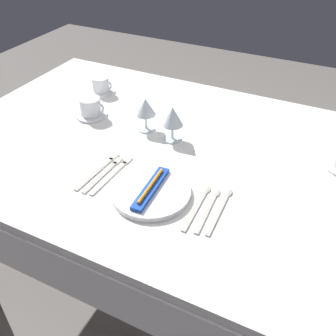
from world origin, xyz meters
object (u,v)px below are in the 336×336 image
(wine_glass_left, at_px, (146,108))
(spoon_dessert, at_px, (210,204))
(dinner_plate, at_px, (151,192))
(coffee_cup_far, at_px, (91,106))
(coffee_cup_right, at_px, (101,84))
(spoon_tea, at_px, (222,205))
(toothbrush_package, at_px, (151,188))
(fork_inner, at_px, (105,173))
(fork_salad, at_px, (100,169))
(fork_outer, at_px, (114,173))
(spoon_soup, at_px, (200,202))
(wine_glass_centre, at_px, (173,118))

(wine_glass_left, bearing_deg, spoon_dessert, -37.85)
(spoon_dessert, bearing_deg, dinner_plate, -169.22)
(coffee_cup_far, bearing_deg, coffee_cup_right, 113.27)
(dinner_plate, xyz_separation_m, spoon_tea, (0.22, 0.05, -0.01))
(toothbrush_package, relative_size, fork_inner, 1.00)
(fork_salad, height_order, spoon_dessert, spoon_dessert)
(dinner_plate, relative_size, fork_outer, 1.10)
(fork_inner, relative_size, wine_glass_left, 1.61)
(fork_outer, distance_m, coffee_cup_right, 0.61)
(spoon_dessert, bearing_deg, coffee_cup_far, 155.53)
(fork_inner, bearing_deg, dinner_plate, -7.62)
(spoon_dessert, distance_m, coffee_cup_far, 0.70)
(spoon_soup, relative_size, spoon_tea, 0.99)
(coffee_cup_right, xyz_separation_m, wine_glass_centre, (0.46, -0.21, 0.05))
(fork_inner, bearing_deg, wine_glass_centre, 68.57)
(fork_inner, bearing_deg, fork_salad, 164.51)
(fork_salad, height_order, coffee_cup_far, coffee_cup_far)
(dinner_plate, relative_size, wine_glass_centre, 1.83)
(spoon_soup, height_order, spoon_tea, same)
(fork_outer, bearing_deg, wine_glass_left, 97.38)
(fork_inner, distance_m, spoon_tea, 0.40)
(spoon_tea, bearing_deg, spoon_dessert, -157.13)
(fork_salad, relative_size, spoon_dessert, 1.10)
(fork_salad, bearing_deg, spoon_soup, 0.05)
(fork_salad, bearing_deg, coffee_cup_right, 123.32)
(dinner_plate, xyz_separation_m, wine_glass_left, (-0.20, 0.33, 0.08))
(wine_glass_centre, bearing_deg, spoon_dessert, -46.91)
(toothbrush_package, distance_m, fork_outer, 0.16)
(fork_outer, bearing_deg, coffee_cup_far, 135.22)
(coffee_cup_right, bearing_deg, wine_glass_centre, -24.53)
(fork_outer, relative_size, spoon_soup, 1.05)
(spoon_tea, distance_m, wine_glass_left, 0.51)
(wine_glass_centre, bearing_deg, wine_glass_left, 170.80)
(coffee_cup_right, height_order, wine_glass_left, wine_glass_left)
(spoon_soup, bearing_deg, spoon_dessert, 3.55)
(fork_inner, distance_m, wine_glass_centre, 0.32)
(fork_outer, xyz_separation_m, spoon_soup, (0.31, -0.00, 0.00))
(coffee_cup_right, bearing_deg, spoon_soup, -35.48)
(toothbrush_package, distance_m, coffee_cup_far, 0.55)
(dinner_plate, height_order, spoon_dessert, dinner_plate)
(fork_outer, height_order, spoon_tea, spoon_tea)
(fork_salad, relative_size, wine_glass_left, 1.72)
(dinner_plate, bearing_deg, fork_outer, 167.78)
(fork_inner, bearing_deg, coffee_cup_far, 131.39)
(fork_outer, distance_m, wine_glass_centre, 0.30)
(fork_salad, bearing_deg, fork_inner, -15.49)
(toothbrush_package, xyz_separation_m, spoon_soup, (0.15, 0.03, -0.02))
(dinner_plate, bearing_deg, toothbrush_package, 180.00)
(spoon_soup, distance_m, wine_glass_left, 0.47)
(toothbrush_package, xyz_separation_m, spoon_dessert, (0.18, 0.03, -0.02))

